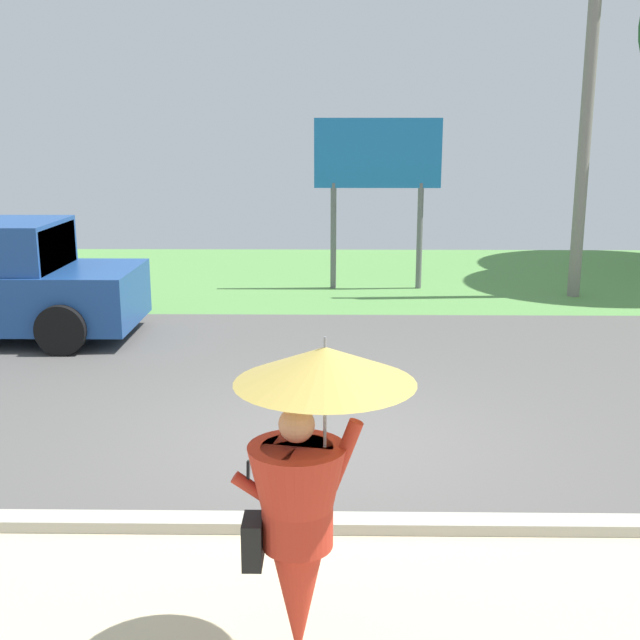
# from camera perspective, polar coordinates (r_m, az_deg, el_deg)

# --- Properties ---
(ground_plane) EXTENTS (40.00, 22.00, 0.20)m
(ground_plane) POSITION_cam_1_polar(r_m,az_deg,el_deg) (11.64, 0.48, -3.27)
(ground_plane) COLOR #565451
(monk_pedestrian) EXTENTS (1.12, 1.08, 2.13)m
(monk_pedestrian) POSITION_cam_1_polar(r_m,az_deg,el_deg) (4.99, -1.11, -12.30)
(monk_pedestrian) COLOR #B22D1E
(monk_pedestrian) RESTS_ON ground_plane
(utility_pole) EXTENTS (1.80, 0.24, 7.33)m
(utility_pole) POSITION_cam_1_polar(r_m,az_deg,el_deg) (16.69, 18.46, 14.66)
(utility_pole) COLOR gray
(utility_pole) RESTS_ON ground_plane
(roadside_billboard) EXTENTS (2.60, 0.12, 3.50)m
(roadside_billboard) POSITION_cam_1_polar(r_m,az_deg,el_deg) (16.76, 4.11, 10.86)
(roadside_billboard) COLOR slate
(roadside_billboard) RESTS_ON ground_plane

